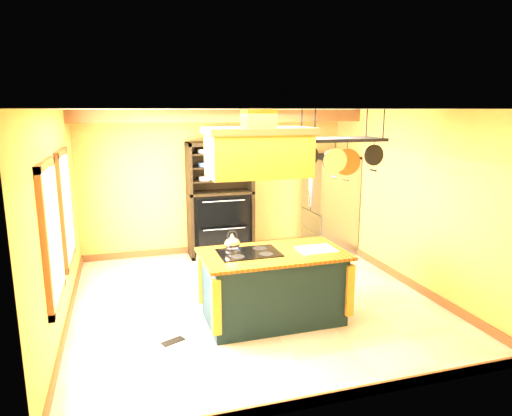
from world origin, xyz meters
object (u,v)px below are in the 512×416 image
kitchen_island (273,286)px  refrigerator (329,206)px  range_hood (258,150)px  hutch (220,211)px  pot_rack (342,147)px

kitchen_island → refrigerator: refrigerator is taller
kitchen_island → range_hood: 1.77m
refrigerator → hutch: (-2.07, 0.37, -0.05)m
kitchen_island → range_hood: size_ratio=1.45×
range_hood → refrigerator: 3.65m
range_hood → hutch: (0.14, 2.94, -1.39)m
pot_rack → hutch: bearing=108.1°
pot_rack → refrigerator: bearing=66.6°
range_hood → refrigerator: bearing=49.2°
hutch → pot_rack: bearing=-71.9°
kitchen_island → pot_rack: pot_rack is taller
kitchen_island → hutch: bearing=90.5°
kitchen_island → pot_rack: size_ratio=1.70×
pot_rack → hutch: size_ratio=0.51×
pot_rack → hutch: pot_rack is taller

